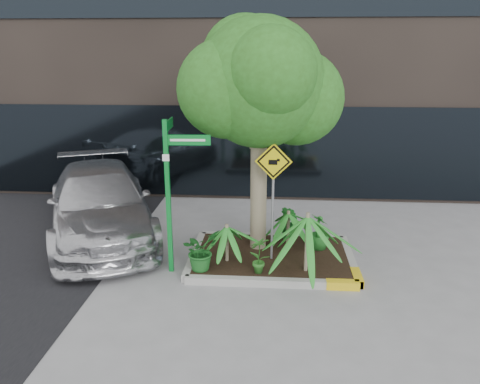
# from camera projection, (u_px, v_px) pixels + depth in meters

# --- Properties ---
(ground) EXTENTS (80.00, 80.00, 0.00)m
(ground) POSITION_uv_depth(u_px,v_px,m) (261.00, 267.00, 9.38)
(ground) COLOR gray
(ground) RESTS_ON ground
(planter) EXTENTS (3.35, 2.36, 0.15)m
(planter) POSITION_uv_depth(u_px,v_px,m) (273.00, 257.00, 9.60)
(planter) COLOR #9E9E99
(planter) RESTS_ON ground
(tree) EXTENTS (3.25, 2.88, 4.88)m
(tree) POSITION_uv_depth(u_px,v_px,m) (260.00, 83.00, 9.02)
(tree) COLOR gray
(tree) RESTS_ON ground
(palm_front) EXTENTS (1.31, 1.31, 1.45)m
(palm_front) POSITION_uv_depth(u_px,v_px,m) (308.00, 217.00, 8.58)
(palm_front) COLOR gray
(palm_front) RESTS_ON ground
(palm_left) EXTENTS (0.86, 0.86, 0.96)m
(palm_left) POSITION_uv_depth(u_px,v_px,m) (227.00, 227.00, 9.11)
(palm_left) COLOR gray
(palm_left) RESTS_ON ground
(palm_back) EXTENTS (0.86, 0.86, 0.96)m
(palm_back) POSITION_uv_depth(u_px,v_px,m) (289.00, 213.00, 9.88)
(palm_back) COLOR gray
(palm_back) RESTS_ON ground
(parked_car) EXTENTS (4.14, 5.83, 1.57)m
(parked_car) POSITION_uv_depth(u_px,v_px,m) (100.00, 202.00, 10.85)
(parked_car) COLOR silver
(parked_car) RESTS_ON ground
(shrub_a) EXTENTS (0.95, 0.95, 0.77)m
(shrub_a) POSITION_uv_depth(u_px,v_px,m) (200.00, 250.00, 8.85)
(shrub_a) COLOR #19591E
(shrub_a) RESTS_ON planter
(shrub_b) EXTENTS (0.58, 0.58, 0.76)m
(shrub_b) POSITION_uv_depth(u_px,v_px,m) (319.00, 232.00, 9.79)
(shrub_b) COLOR #1F6721
(shrub_b) RESTS_ON planter
(shrub_c) EXTENTS (0.54, 0.54, 0.74)m
(shrub_c) POSITION_uv_depth(u_px,v_px,m) (259.00, 254.00, 8.71)
(shrub_c) COLOR #286A20
(shrub_c) RESTS_ON planter
(shrub_d) EXTENTS (0.59, 0.59, 0.81)m
(shrub_d) POSITION_uv_depth(u_px,v_px,m) (290.00, 223.00, 10.19)
(shrub_d) COLOR #1C6223
(shrub_d) RESTS_ON planter
(street_sign_post) EXTENTS (0.88, 0.87, 2.98)m
(street_sign_post) POSITION_uv_depth(u_px,v_px,m) (171.00, 180.00, 8.74)
(street_sign_post) COLOR #0B7C29
(street_sign_post) RESTS_ON ground
(cattle_sign) EXTENTS (0.72, 0.31, 2.34)m
(cattle_sign) POSITION_uv_depth(u_px,v_px,m) (273.00, 182.00, 9.04)
(cattle_sign) COLOR slate
(cattle_sign) RESTS_ON ground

